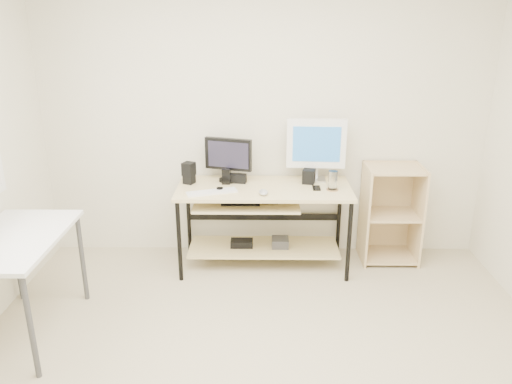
{
  "coord_description": "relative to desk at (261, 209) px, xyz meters",
  "views": [
    {
      "loc": [
        -0.03,
        -2.42,
        2.14
      ],
      "look_at": [
        -0.07,
        1.3,
        0.83
      ],
      "focal_mm": 35.0,
      "sensor_mm": 36.0,
      "label": 1
    }
  ],
  "objects": [
    {
      "name": "speaker_right",
      "position": [
        0.42,
        0.1,
        0.27
      ],
      "size": [
        0.13,
        0.13,
        0.12
      ],
      "primitive_type": "cube",
      "rotation": [
        0.0,
        0.0,
        -0.24
      ],
      "color": "black",
      "rests_on": "desk"
    },
    {
      "name": "speaker_left",
      "position": [
        -0.63,
        0.09,
        0.31
      ],
      "size": [
        0.13,
        0.13,
        0.19
      ],
      "rotation": [
        0.0,
        0.0,
        -0.42
      ],
      "color": "black",
      "rests_on": "desk"
    },
    {
      "name": "keyboard",
      "position": [
        -0.41,
        -0.17,
        0.22
      ],
      "size": [
        0.44,
        0.25,
        0.01
      ],
      "primitive_type": "cube",
      "rotation": [
        0.0,
        0.0,
        0.33
      ],
      "color": "white",
      "rests_on": "desk"
    },
    {
      "name": "black_monitor",
      "position": [
        -0.29,
        0.16,
        0.43
      ],
      "size": [
        0.42,
        0.18,
        0.39
      ],
      "rotation": [
        0.0,
        0.0,
        -0.29
      ],
      "color": "black",
      "rests_on": "desk"
    },
    {
      "name": "desk",
      "position": [
        0.0,
        0.0,
        0.0
      ],
      "size": [
        1.5,
        0.65,
        0.75
      ],
      "color": "beige",
      "rests_on": "ground"
    },
    {
      "name": "shelf_unit",
      "position": [
        1.18,
        0.16,
        -0.09
      ],
      "size": [
        0.5,
        0.4,
        0.9
      ],
      "color": "#DEC18A",
      "rests_on": "ground"
    },
    {
      "name": "side_table",
      "position": [
        -1.65,
        -1.06,
        0.13
      ],
      "size": [
        0.6,
        1.0,
        0.75
      ],
      "color": "white",
      "rests_on": "ground"
    },
    {
      "name": "audio_controller",
      "position": [
        -0.31,
        0.07,
        0.28
      ],
      "size": [
        0.07,
        0.05,
        0.14
      ],
      "primitive_type": "cube",
      "rotation": [
        0.0,
        0.0,
        -0.06
      ],
      "color": "black",
      "rests_on": "desk"
    },
    {
      "name": "coaster",
      "position": [
        0.6,
        -0.08,
        0.21
      ],
      "size": [
        0.14,
        0.14,
        0.01
      ],
      "primitive_type": "cylinder",
      "rotation": [
        0.0,
        0.0,
        0.41
      ],
      "color": "#A97E4C",
      "rests_on": "desk"
    },
    {
      "name": "mouse",
      "position": [
        0.02,
        -0.2,
        0.23
      ],
      "size": [
        0.09,
        0.13,
        0.04
      ],
      "primitive_type": "ellipsoid",
      "rotation": [
        0.0,
        0.0,
        0.12
      ],
      "color": "#BCBCC2",
      "rests_on": "desk"
    },
    {
      "name": "room",
      "position": [
        -0.11,
        -1.62,
        0.78
      ],
      "size": [
        4.01,
        4.01,
        2.62
      ],
      "color": "#BFB293",
      "rests_on": "ground"
    },
    {
      "name": "smartphone",
      "position": [
        0.47,
        -0.04,
        0.22
      ],
      "size": [
        0.07,
        0.12,
        0.01
      ],
      "primitive_type": "cube",
      "rotation": [
        0.0,
        0.0,
        -0.02
      ],
      "color": "black",
      "rests_on": "desk"
    },
    {
      "name": "drinking_glass",
      "position": [
        0.6,
        -0.08,
        0.3
      ],
      "size": [
        0.11,
        0.11,
        0.16
      ],
      "primitive_type": "cylinder",
      "rotation": [
        0.0,
        0.0,
        0.41
      ],
      "color": "white",
      "rests_on": "coaster"
    },
    {
      "name": "white_imac",
      "position": [
        0.48,
        0.19,
        0.53
      ],
      "size": [
        0.52,
        0.17,
        0.55
      ],
      "rotation": [
        0.0,
        0.0,
        -0.06
      ],
      "color": "silver",
      "rests_on": "desk"
    },
    {
      "name": "volume_puck",
      "position": [
        -0.35,
        -0.1,
        0.22
      ],
      "size": [
        0.06,
        0.06,
        0.02
      ],
      "primitive_type": "cylinder",
      "rotation": [
        0.0,
        0.0,
        0.05
      ],
      "color": "black",
      "rests_on": "desk"
    },
    {
      "name": "center_speaker",
      "position": [
        -0.21,
        0.11,
        0.25
      ],
      "size": [
        0.17,
        0.1,
        0.08
      ],
      "primitive_type": "cube",
      "rotation": [
        0.0,
        0.0,
        -0.18
      ],
      "color": "black",
      "rests_on": "desk"
    }
  ]
}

